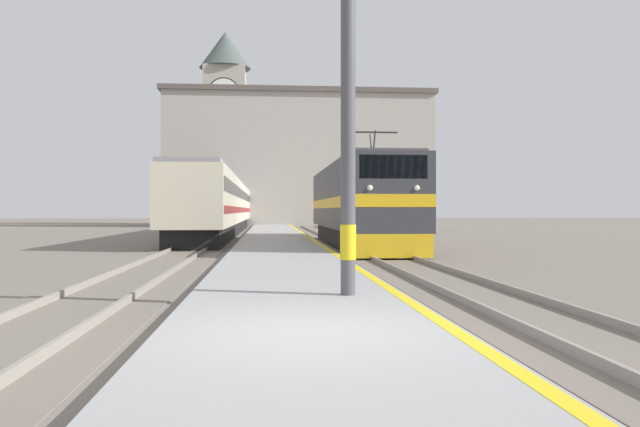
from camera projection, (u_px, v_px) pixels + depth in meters
ground_plane at (276, 239)px, 37.29m from camera, size 200.00×200.00×0.00m
platform at (277, 241)px, 32.30m from camera, size 3.73×140.00×0.26m
rail_track_near at (348, 242)px, 32.62m from camera, size 2.83×140.00×0.16m
rail_track_far at (204, 243)px, 31.99m from camera, size 2.83×140.00×0.16m
locomotive_train at (358, 204)px, 29.11m from camera, size 2.92×16.77×4.86m
passenger_train at (225, 205)px, 47.29m from camera, size 2.92×44.79×3.84m
catenary_mast at (355, 35)px, 10.61m from camera, size 3.14×0.27×8.78m
clock_tower at (225, 121)px, 76.01m from camera, size 6.20×6.20×23.47m
station_building at (299, 159)px, 66.08m from camera, size 28.34×6.99×14.24m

